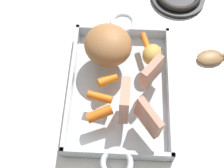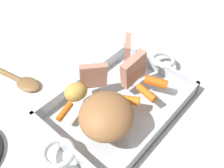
{
  "view_description": "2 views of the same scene",
  "coord_description": "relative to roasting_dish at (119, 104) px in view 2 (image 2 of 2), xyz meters",
  "views": [
    {
      "loc": [
        -0.4,
        0.0,
        0.72
      ],
      "look_at": [
        -0.02,
        0.02,
        0.07
      ],
      "focal_mm": 52.44,
      "sensor_mm": 36.0,
      "label": 1
    },
    {
      "loc": [
        0.3,
        0.24,
        0.49
      ],
      "look_at": [
        0.0,
        -0.02,
        0.07
      ],
      "focal_mm": 38.63,
      "sensor_mm": 36.0,
      "label": 2
    }
  ],
  "objects": [
    {
      "name": "roast_slice_outer",
      "position": [
        -0.11,
        -0.06,
        0.07
      ],
      "size": [
        0.07,
        0.06,
        0.08
      ],
      "primitive_type": "cube",
      "rotation": [
        -0.07,
        0.0,
        2.21
      ],
      "color": "tan",
      "rests_on": "roasting_dish"
    },
    {
      "name": "roast_slice_thick",
      "position": [
        -0.07,
        -0.01,
        0.07
      ],
      "size": [
        0.08,
        0.02,
        0.08
      ],
      "primitive_type": "cube",
      "rotation": [
        -0.12,
        0.0,
        4.67
      ],
      "color": "tan",
      "rests_on": "roasting_dish"
    },
    {
      "name": "baby_carrot_center_right",
      "position": [
        -0.0,
        0.03,
        0.04
      ],
      "size": [
        0.04,
        0.05,
        0.02
      ],
      "primitive_type": "cylinder",
      "rotation": [
        1.64,
        0.0,
        0.5
      ],
      "color": "orange",
      "rests_on": "roasting_dish"
    },
    {
      "name": "baby_carrot_southwest",
      "position": [
        0.12,
        -0.06,
        0.04
      ],
      "size": [
        0.05,
        0.03,
        0.02
      ],
      "primitive_type": "cylinder",
      "rotation": [
        1.6,
        0.0,
        1.84
      ],
      "color": "orange",
      "rests_on": "roasting_dish"
    },
    {
      "name": "roast_slice_thin",
      "position": [
        0.01,
        -0.07,
        0.06
      ],
      "size": [
        0.07,
        0.06,
        0.07
      ],
      "primitive_type": "cube",
      "rotation": [
        0.05,
        0.0,
        4.06
      ],
      "color": "tan",
      "rests_on": "roasting_dish"
    },
    {
      "name": "potato_halved",
      "position": [
        0.07,
        -0.07,
        0.05
      ],
      "size": [
        0.07,
        0.06,
        0.04
      ],
      "primitive_type": "ellipsoid",
      "rotation": [
        0.0,
        0.0,
        2.83
      ],
      "color": "gold",
      "rests_on": "roasting_dish"
    },
    {
      "name": "roasting_dish",
      "position": [
        0.0,
        0.0,
        0.0
      ],
      "size": [
        0.46,
        0.25,
        0.04
      ],
      "color": "silver",
      "rests_on": "ground_plane"
    },
    {
      "name": "baby_carrot_center_left",
      "position": [
        -0.05,
        0.05,
        0.04
      ],
      "size": [
        0.03,
        0.06,
        0.02
      ],
      "primitive_type": "cylinder",
      "rotation": [
        1.55,
        0.0,
        2.93
      ],
      "color": "orange",
      "rests_on": "roasting_dish"
    },
    {
      "name": "pork_roast",
      "position": [
        0.08,
        0.03,
        0.07
      ],
      "size": [
        0.16,
        0.16,
        0.08
      ],
      "primitive_type": "ellipsoid",
      "rotation": [
        0.0,
        0.0,
        5.23
      ],
      "color": "#A76F42",
      "rests_on": "roasting_dish"
    },
    {
      "name": "baby_carrot_long",
      "position": [
        -0.09,
        0.04,
        0.04
      ],
      "size": [
        0.05,
        0.06,
        0.03
      ],
      "primitive_type": "cylinder",
      "rotation": [
        1.66,
        0.0,
        3.57
      ],
      "color": "orange",
      "rests_on": "roasting_dish"
    },
    {
      "name": "serving_spoon",
      "position": [
        0.12,
        -0.28,
        -0.0
      ],
      "size": [
        0.08,
        0.24,
        0.02
      ],
      "rotation": [
        0.0,
        0.0,
        1.77
      ],
      "color": "olive",
      "rests_on": "ground_plane"
    },
    {
      "name": "ground_plane",
      "position": [
        0.0,
        0.0,
        -0.01
      ],
      "size": [
        1.94,
        1.94,
        0.0
      ],
      "primitive_type": "plane",
      "color": "white"
    }
  ]
}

